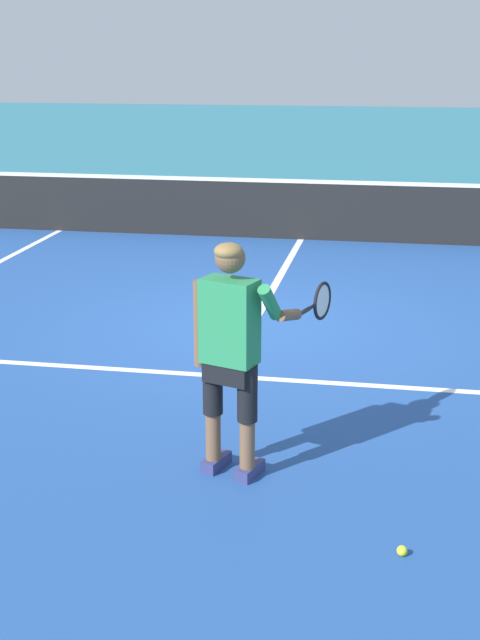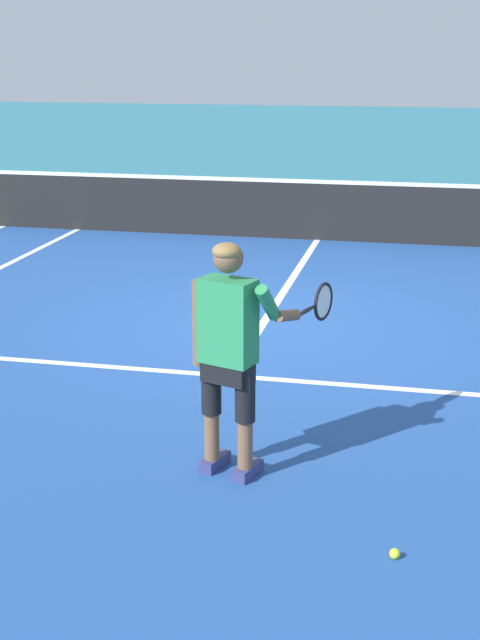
{
  "view_description": "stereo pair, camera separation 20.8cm",
  "coord_description": "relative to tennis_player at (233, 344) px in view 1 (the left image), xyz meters",
  "views": [
    {
      "loc": [
        1.56,
        -9.4,
        2.96
      ],
      "look_at": [
        0.45,
        -3.25,
        1.05
      ],
      "focal_mm": 50.05,
      "sensor_mm": 36.0,
      "label": 1
    },
    {
      "loc": [
        1.77,
        -9.36,
        2.96
      ],
      "look_at": [
        0.45,
        -3.25,
        1.05
      ],
      "focal_mm": 50.05,
      "sensor_mm": 36.0,
      "label": 2
    }
  ],
  "objects": [
    {
      "name": "tennis_player",
      "position": [
        0.0,
        0.0,
        0.0
      ],
      "size": [
        0.91,
        1.02,
        1.71
      ],
      "color": "navy",
      "rests_on": "ground"
    },
    {
      "name": "court_inner_surface",
      "position": [
        -0.46,
        3.01,
        -0.99
      ],
      "size": [
        10.98,
        11.06,
        0.0
      ],
      "primitive_type": "cube",
      "color": "#234C93",
      "rests_on": "ground"
    },
    {
      "name": "line_service",
      "position": [
        -0.46,
        1.94,
        -0.99
      ],
      "size": [
        8.23,
        0.1,
        0.01
      ],
      "primitive_type": "cube",
      "color": "white",
      "rests_on": "ground"
    },
    {
      "name": "line_centre_service",
      "position": [
        -0.46,
        5.14,
        -0.99
      ],
      "size": [
        0.1,
        6.4,
        0.01
      ],
      "primitive_type": "cube",
      "color": "white",
      "rests_on": "ground"
    },
    {
      "name": "tennis_net",
      "position": [
        -0.46,
        8.34,
        -0.49
      ],
      "size": [
        11.96,
        0.08,
        1.07
      ],
      "color": "#333338",
      "rests_on": "ground"
    },
    {
      "name": "tennis_ball_near_feet",
      "position": [
        1.22,
        -0.91,
        -0.96
      ],
      "size": [
        0.07,
        0.07,
        0.07
      ],
      "primitive_type": "sphere",
      "color": "#CCE02D",
      "rests_on": "ground"
    },
    {
      "name": "ground_plane",
      "position": [
        -0.46,
        3.63,
        -0.99
      ],
      "size": [
        80.0,
        80.0,
        0.0
      ],
      "primitive_type": "plane",
      "color": "teal"
    }
  ]
}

